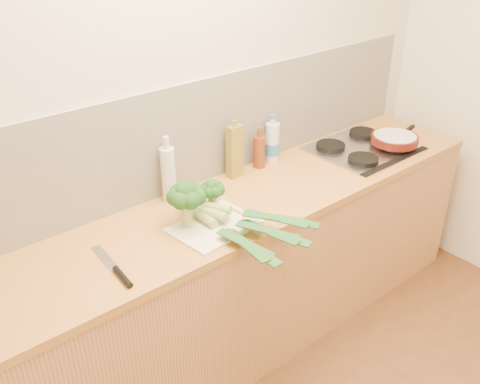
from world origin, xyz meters
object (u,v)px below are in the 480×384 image
object	(u,v)px
chefs_knife	(118,272)
skillet	(395,139)
gas_hob	(364,148)
chopping_board	(214,226)

from	to	relation	value
chefs_knife	skillet	bearing A→B (deg)	5.15
skillet	chefs_knife	bearing A→B (deg)	170.42
gas_hob	chefs_knife	distance (m)	1.69
chefs_knife	gas_hob	bearing A→B (deg)	8.63
gas_hob	chopping_board	xyz separation A→B (m)	(-1.18, -0.11, -0.01)
chopping_board	chefs_knife	bearing A→B (deg)	177.21
chopping_board	skillet	distance (m)	1.34
chopping_board	chefs_knife	distance (m)	0.50
chefs_knife	skillet	size ratio (longest dim) A/B	0.86
gas_hob	skillet	world-z (taller)	skillet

